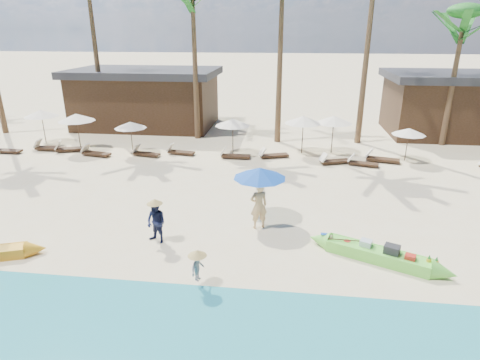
# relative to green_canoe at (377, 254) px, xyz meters

# --- Properties ---
(ground) EXTENTS (240.00, 240.00, 0.00)m
(ground) POSITION_rel_green_canoe_xyz_m (-5.89, 0.43, -0.22)
(ground) COLOR beige
(ground) RESTS_ON ground
(wet_sand_strip) EXTENTS (240.00, 4.50, 0.01)m
(wet_sand_strip) POSITION_rel_green_canoe_xyz_m (-5.89, -4.57, -0.22)
(wet_sand_strip) COLOR tan
(wet_sand_strip) RESTS_ON ground
(green_canoe) EXTENTS (4.90, 2.46, 0.67)m
(green_canoe) POSITION_rel_green_canoe_xyz_m (0.00, 0.00, 0.00)
(green_canoe) COLOR #6DE144
(green_canoe) RESTS_ON ground
(tourist) EXTENTS (0.78, 0.66, 1.83)m
(tourist) POSITION_rel_green_canoe_xyz_m (-4.02, 1.84, 0.69)
(tourist) COLOR #DDB377
(tourist) RESTS_ON ground
(vendor_green) EXTENTS (0.92, 0.83, 1.54)m
(vendor_green) POSITION_rel_green_canoe_xyz_m (-7.49, 0.32, 0.54)
(vendor_green) COLOR #161B3C
(vendor_green) RESTS_ON ground
(vendor_yellow) EXTENTS (0.51, 0.65, 0.88)m
(vendor_yellow) POSITION_rel_green_canoe_xyz_m (-5.49, -2.03, 0.40)
(vendor_yellow) COLOR gray
(vendor_yellow) RESTS_ON ground
(blue_umbrella) EXTENTS (2.03, 2.03, 2.18)m
(blue_umbrella) POSITION_rel_green_canoe_xyz_m (-4.05, 2.49, 1.75)
(blue_umbrella) COLOR #99999E
(blue_umbrella) RESTS_ON ground
(resort_parasol_2) EXTENTS (2.15, 2.15, 2.21)m
(resort_parasol_2) POSITION_rel_green_canoe_xyz_m (-18.90, 12.13, 1.77)
(resort_parasol_2) COLOR #3C2418
(resort_parasol_2) RESTS_ON ground
(lounger_2_left) EXTENTS (1.80, 0.59, 0.61)m
(lounger_2_left) POSITION_rel_green_canoe_xyz_m (-20.07, 9.74, -0.02)
(lounger_2_left) COLOR #3C2418
(lounger_2_left) RESTS_ON ground
(resort_parasol_3) EXTENTS (2.22, 2.22, 2.28)m
(resort_parasol_3) POSITION_rel_green_canoe_xyz_m (-15.84, 10.90, 1.83)
(resort_parasol_3) COLOR #3C2418
(resort_parasol_3) RESTS_ON ground
(lounger_3_left) EXTENTS (1.86, 0.58, 0.63)m
(lounger_3_left) POSITION_rel_green_canoe_xyz_m (-17.79, 10.57, -0.01)
(lounger_3_left) COLOR #3C2418
(lounger_3_left) RESTS_ON ground
(lounger_3_right) EXTENTS (2.01, 1.16, 0.65)m
(lounger_3_right) POSITION_rel_green_canoe_xyz_m (-16.31, 10.49, -0.01)
(lounger_3_right) COLOR #3C2418
(lounger_3_right) RESTS_ON ground
(resort_parasol_4) EXTENTS (1.90, 1.90, 1.95)m
(resort_parasol_4) POSITION_rel_green_canoe_xyz_m (-12.33, 10.57, 1.54)
(resort_parasol_4) COLOR #3C2418
(resort_parasol_4) RESTS_ON ground
(lounger_4_left) EXTENTS (1.87, 0.88, 0.61)m
(lounger_4_left) POSITION_rel_green_canoe_xyz_m (-14.42, 9.84, -0.02)
(lounger_4_left) COLOR #3C2418
(lounger_4_left) RESTS_ON ground
(lounger_4_right) EXTENTS (1.74, 0.87, 0.57)m
(lounger_4_right) POSITION_rel_green_canoe_xyz_m (-11.43, 10.17, -0.03)
(lounger_4_right) COLOR #3C2418
(lounger_4_right) RESTS_ON ground
(resort_parasol_5) EXTENTS (2.09, 2.09, 2.15)m
(resort_parasol_5) POSITION_rel_green_canoe_xyz_m (-6.30, 11.23, 1.72)
(resort_parasol_5) COLOR #3C2418
(resort_parasol_5) RESTS_ON ground
(lounger_5_left) EXTENTS (1.75, 0.78, 0.57)m
(lounger_5_left) POSITION_rel_green_canoe_xyz_m (-9.48, 10.74, -0.03)
(lounger_5_left) COLOR #3C2418
(lounger_5_left) RESTS_ON ground
(resort_parasol_6) EXTENTS (2.22, 2.22, 2.28)m
(resort_parasol_6) POSITION_rel_green_canoe_xyz_m (-2.17, 11.89, 1.84)
(resort_parasol_6) COLOR #3C2418
(resort_parasol_6) RESTS_ON ground
(lounger_6_left) EXTENTS (1.76, 0.58, 0.59)m
(lounger_6_left) POSITION_rel_green_canoe_xyz_m (-6.13, 10.35, -0.03)
(lounger_6_left) COLOR #3C2418
(lounger_6_left) RESTS_ON ground
(lounger_6_right) EXTENTS (1.81, 1.07, 0.59)m
(lounger_6_right) POSITION_rel_green_canoe_xyz_m (-3.91, 10.72, -0.03)
(lounger_6_right) COLOR #3C2418
(lounger_6_right) RESTS_ON ground
(resort_parasol_7) EXTENTS (2.21, 2.21, 2.28)m
(resort_parasol_7) POSITION_rel_green_canoe_xyz_m (-0.38, 12.21, 1.83)
(resort_parasol_7) COLOR #3C2418
(resort_parasol_7) RESTS_ON ground
(lounger_7_left) EXTENTS (1.82, 1.09, 0.59)m
(lounger_7_left) POSITION_rel_green_canoe_xyz_m (-0.48, 10.00, -0.03)
(lounger_7_left) COLOR #3C2418
(lounger_7_left) RESTS_ON ground
(lounger_7_right) EXTENTS (1.73, 0.90, 0.56)m
(lounger_7_right) POSITION_rel_green_canoe_xyz_m (1.04, 9.86, -0.04)
(lounger_7_right) COLOR #3C2418
(lounger_7_right) RESTS_ON ground
(resort_parasol_8) EXTENTS (1.84, 1.84, 1.90)m
(resort_parasol_8) POSITION_rel_green_canoe_xyz_m (3.67, 11.10, 1.49)
(resort_parasol_8) COLOR #3C2418
(resort_parasol_8) RESTS_ON ground
(lounger_8_left) EXTENTS (1.97, 1.03, 0.64)m
(lounger_8_left) POSITION_rel_green_canoe_xyz_m (2.23, 10.72, -0.01)
(lounger_8_left) COLOR #3C2418
(lounger_8_left) RESTS_ON ground
(palm_3) EXTENTS (2.08, 2.08, 10.52)m
(palm_3) POSITION_rel_green_canoe_xyz_m (-9.24, 14.70, 8.35)
(palm_3) COLOR brown
(palm_3) RESTS_ON ground
(palm_6) EXTENTS (2.08, 2.08, 8.51)m
(palm_6) POSITION_rel_green_canoe_xyz_m (6.95, 14.95, 6.83)
(palm_6) COLOR brown
(palm_6) RESTS_ON ground
(pavilion_west) EXTENTS (10.80, 6.60, 4.30)m
(pavilion_west) POSITION_rel_green_canoe_xyz_m (-13.89, 17.93, 1.97)
(pavilion_west) COLOR #3C2418
(pavilion_west) RESTS_ON ground
(pavilion_east) EXTENTS (8.80, 6.60, 4.30)m
(pavilion_east) POSITION_rel_green_canoe_xyz_m (8.11, 17.93, 1.97)
(pavilion_east) COLOR #3C2418
(pavilion_east) RESTS_ON ground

